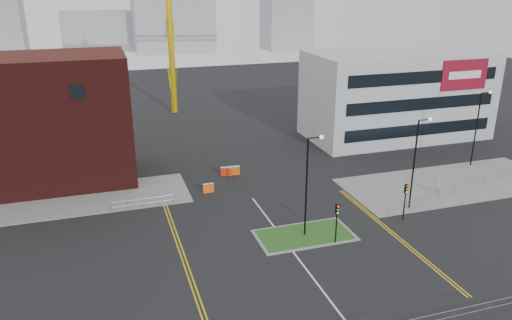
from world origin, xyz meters
The scene contains 26 objects.
ground centered at (0.00, 0.00, 0.00)m, with size 200.00×200.00×0.00m, color black.
pavement_left centered at (-20.00, 22.00, 0.06)m, with size 28.00×8.00×0.12m, color slate.
pavement_right centered at (22.00, 14.00, 0.06)m, with size 24.00×10.00×0.12m, color slate.
island_kerb centered at (2.00, 8.00, 0.04)m, with size 8.60×4.60×0.08m, color slate.
grass_island centered at (2.00, 8.00, 0.06)m, with size 8.00×4.00×0.12m, color #1E4717.
brick_building centered at (-22.97, 28.00, 6.85)m, with size 24.20×10.07×14.24m.
office_block centered at (26.01, 31.97, 6.00)m, with size 25.00×12.20×12.00m.
streetlamp_island centered at (2.22, 8.00, 5.41)m, with size 1.46×0.36×9.18m.
streetlamp_right_near centered at (14.22, 10.00, 5.41)m, with size 1.46×0.36×9.18m.
streetlamp_right_far centered at (28.22, 18.00, 5.41)m, with size 1.46×0.36×9.18m.
traffic_light_island centered at (4.00, 5.98, 2.57)m, with size 0.28×0.33×3.65m.
traffic_light_right centered at (12.00, 7.98, 2.57)m, with size 0.28×0.33×3.65m.
railing_left centered at (-11.00, 18.00, 0.74)m, with size 6.05×0.05×1.10m.
railing_right centered at (20.50, 11.50, 0.78)m, with size 19.05×5.05×1.10m.
centre_line centered at (0.00, 2.00, 0.01)m, with size 0.15×30.00×0.01m, color silver.
yellow_left_a centered at (-9.00, 10.00, 0.01)m, with size 0.12×24.00×0.01m, color gold.
yellow_left_b centered at (-8.70, 10.00, 0.01)m, with size 0.12×24.00×0.01m, color gold.
yellow_right_a centered at (9.50, 6.00, 0.01)m, with size 0.12×20.00×0.01m, color gold.
yellow_right_b centered at (9.80, 6.00, 0.01)m, with size 0.12×20.00×0.01m, color gold.
skyline_b centered at (10.00, 130.00, 8.00)m, with size 24.00×12.00×16.00m, color gray.
skyline_c centered at (45.00, 125.00, 14.00)m, with size 14.00×12.00×28.00m, color gray.
skyline_d centered at (-8.00, 140.00, 6.00)m, with size 30.00×12.00×12.00m, color gray.
pedestrian centered at (18.84, 12.11, 0.89)m, with size 0.65×0.43×1.79m, color #CF868F.
barrier_left centered at (-1.00, 24.00, 0.56)m, with size 1.28×0.71×1.03m.
barrier_mid centered at (-4.00, 19.95, 0.52)m, with size 1.14×0.38×0.96m.
barrier_right centered at (-0.01, 24.00, 0.55)m, with size 1.25×0.55×1.02m.
Camera 1 is at (-14.00, -27.92, 21.31)m, focal length 35.00 mm.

